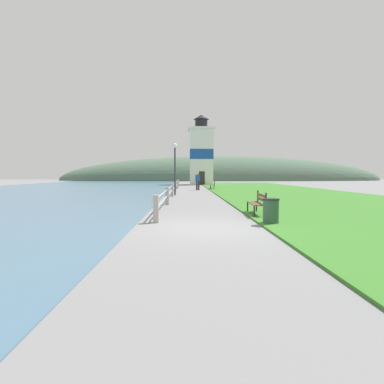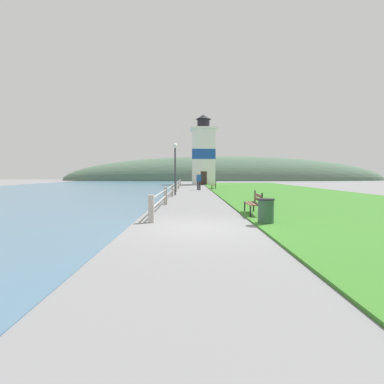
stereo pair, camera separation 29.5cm
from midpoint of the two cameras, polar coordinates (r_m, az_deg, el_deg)
ground_plane at (r=9.11m, az=1.86°, el=-6.83°), size 160.00×160.00×0.00m
grass_verge at (r=27.91m, az=15.96°, el=0.05°), size 12.00×53.05×0.06m
water_strip at (r=30.02m, az=-28.38°, el=-0.05°), size 24.00×84.88×0.01m
seawall_railing at (r=24.53m, az=-3.81°, el=0.94°), size 0.18×29.24×0.93m
park_bench_near at (r=12.00m, az=11.74°, el=-1.83°), size 0.56×1.67×0.94m
park_bench_midway at (r=31.97m, az=3.81°, el=1.50°), size 0.65×1.77×0.94m
lighthouse at (r=46.07m, az=1.58°, el=7.31°), size 3.93×3.93×10.60m
person_strolling at (r=30.09m, az=0.82°, el=2.23°), size 0.47×0.30×1.81m
trash_bin at (r=9.89m, az=13.96°, el=-3.63°), size 0.54×0.54×0.84m
lamp_post at (r=22.96m, az=-3.64°, el=6.23°), size 0.36×0.36×3.96m
distant_hillside at (r=74.82m, az=5.39°, el=2.20°), size 80.00×16.00×12.00m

